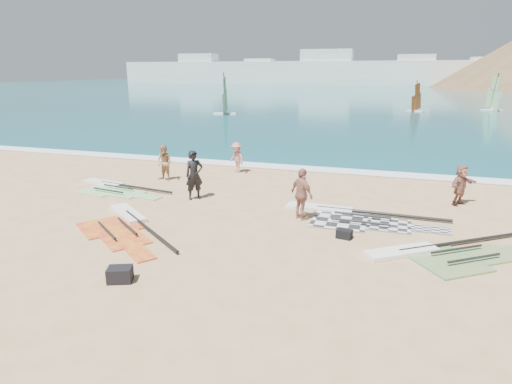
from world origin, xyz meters
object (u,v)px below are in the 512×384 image
(rig_orange, at_px, (442,254))
(beachgoer_left, at_px, (164,163))
(rig_grey, at_px, (349,216))
(beachgoer_back, at_px, (302,194))
(gear_bag_near, at_px, (120,274))
(rig_red, at_px, (125,225))
(person_wetsuit, at_px, (194,175))
(beachgoer_right, at_px, (461,185))
(rig_green, at_px, (112,188))
(beachgoer_mid, at_px, (237,158))
(gear_bag_far, at_px, (344,234))

(rig_orange, bearing_deg, beachgoer_left, 120.26)
(rig_grey, relative_size, beachgoer_back, 3.19)
(gear_bag_near, bearing_deg, rig_red, 122.37)
(beachgoer_left, distance_m, beachgoer_back, 8.08)
(person_wetsuit, distance_m, beachgoer_left, 3.57)
(person_wetsuit, distance_m, beachgoer_right, 10.40)
(rig_green, distance_m, rig_orange, 13.57)
(rig_red, height_order, person_wetsuit, person_wetsuit)
(beachgoer_right, bearing_deg, person_wetsuit, 142.33)
(rig_green, relative_size, beachgoer_left, 2.90)
(beachgoer_back, bearing_deg, beachgoer_mid, -13.08)
(beachgoer_left, bearing_deg, rig_grey, -3.98)
(person_wetsuit, bearing_deg, gear_bag_near, -123.58)
(beachgoer_back, bearing_deg, gear_bag_far, -179.29)
(gear_bag_near, bearing_deg, beachgoer_back, 60.30)
(rig_orange, distance_m, beachgoer_right, 5.45)
(rig_green, relative_size, gear_bag_near, 8.35)
(rig_grey, xyz_separation_m, person_wetsuit, (-6.20, 0.39, 0.95))
(rig_grey, height_order, beachgoer_right, beachgoer_right)
(rig_red, distance_m, gear_bag_near, 4.05)
(rig_red, height_order, beachgoer_right, beachgoer_right)
(beachgoer_mid, bearing_deg, rig_orange, -6.54)
(rig_grey, xyz_separation_m, rig_red, (-7.09, -3.18, -0.00))
(rig_green, height_order, beachgoer_left, beachgoer_left)
(rig_orange, bearing_deg, beachgoer_right, 43.02)
(beachgoer_left, xyz_separation_m, beachgoer_right, (12.79, 0.03, -0.05))
(person_wetsuit, height_order, beachgoer_back, person_wetsuit)
(rig_green, xyz_separation_m, beachgoer_back, (8.75, -1.40, 0.87))
(rig_red, relative_size, beachgoer_back, 2.46)
(person_wetsuit, relative_size, beachgoer_left, 1.18)
(rig_red, xyz_separation_m, beachgoer_left, (-1.78, 5.93, 0.80))
(beachgoer_left, distance_m, beachgoer_right, 12.79)
(rig_green, relative_size, beachgoer_mid, 3.15)
(gear_bag_near, distance_m, gear_bag_far, 6.75)
(person_wetsuit, xyz_separation_m, beachgoer_mid, (0.03, 4.89, -0.22))
(gear_bag_far, xyz_separation_m, beachgoer_right, (3.86, 4.83, 0.66))
(rig_red, bearing_deg, beachgoer_right, 66.17)
(beachgoer_back, bearing_deg, beachgoer_right, -107.92)
(rig_orange, xyz_separation_m, gear_bag_far, (-2.79, 0.47, 0.09))
(gear_bag_far, distance_m, person_wetsuit, 6.77)
(rig_grey, height_order, gear_bag_far, gear_bag_far)
(rig_red, xyz_separation_m, beachgoer_right, (11.01, 5.96, 0.75))
(rig_grey, distance_m, rig_green, 10.36)
(rig_green, distance_m, gear_bag_near, 9.06)
(rig_grey, xyz_separation_m, beachgoer_back, (-1.58, -0.73, 0.87))
(beachgoer_mid, bearing_deg, rig_green, -97.79)
(rig_green, height_order, gear_bag_near, gear_bag_near)
(rig_green, relative_size, beachgoer_right, 3.08)
(rig_grey, relative_size, rig_red, 1.30)
(gear_bag_near, bearing_deg, rig_green, 126.62)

